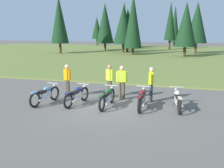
% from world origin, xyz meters
% --- Properties ---
extents(ground_plane, '(140.00, 140.00, 0.00)m').
position_xyz_m(ground_plane, '(0.00, 0.00, 0.00)').
color(ground_plane, '#605B54').
extents(grass_moorland, '(80.00, 44.00, 0.10)m').
position_xyz_m(grass_moorland, '(0.00, 26.76, 0.05)').
color(grass_moorland, olive).
rests_on(grass_moorland, ground).
extents(forest_treeline, '(41.56, 30.01, 8.68)m').
position_xyz_m(forest_treeline, '(-1.15, 32.74, 4.38)').
color(forest_treeline, '#47331E').
rests_on(forest_treeline, ground).
extents(motorcycle_sky_blue, '(0.62, 2.09, 0.88)m').
position_xyz_m(motorcycle_sky_blue, '(-2.93, -0.42, 0.44)').
color(motorcycle_sky_blue, black).
rests_on(motorcycle_sky_blue, ground).
extents(motorcycle_navy, '(0.62, 2.09, 0.88)m').
position_xyz_m(motorcycle_navy, '(-1.46, -0.14, 0.44)').
color(motorcycle_navy, black).
rests_on(motorcycle_navy, ground).
extents(motorcycle_british_green, '(0.62, 2.10, 0.88)m').
position_xyz_m(motorcycle_british_green, '(-0.01, -0.12, 0.44)').
color(motorcycle_british_green, black).
rests_on(motorcycle_british_green, ground).
extents(motorcycle_maroon, '(0.62, 2.10, 0.88)m').
position_xyz_m(motorcycle_maroon, '(1.50, 0.09, 0.44)').
color(motorcycle_maroon, black).
rests_on(motorcycle_maroon, ground).
extents(motorcycle_cream, '(0.66, 2.09, 0.88)m').
position_xyz_m(motorcycle_cream, '(3.00, 0.38, 0.44)').
color(motorcycle_cream, black).
rests_on(motorcycle_cream, ground).
extents(rider_in_hivis_vest, '(0.46, 0.39, 1.67)m').
position_xyz_m(rider_in_hivis_vest, '(-2.51, 1.08, 0.95)').
color(rider_in_hivis_vest, '#4C4233').
rests_on(rider_in_hivis_vest, ground).
extents(rider_checking_bike, '(0.23, 0.55, 1.67)m').
position_xyz_m(rider_checking_bike, '(1.74, 1.26, 0.95)').
color(rider_checking_bike, '#2D2D38').
rests_on(rider_checking_bike, ground).
extents(rider_with_back_turned, '(0.53, 0.32, 1.67)m').
position_xyz_m(rider_with_back_turned, '(0.30, 1.31, 0.95)').
color(rider_with_back_turned, '#4C4233').
rests_on(rider_with_back_turned, ground).
extents(rider_near_row_end, '(0.43, 0.40, 1.67)m').
position_xyz_m(rider_near_row_end, '(-0.40, 1.56, 0.95)').
color(rider_near_row_end, '#4C4233').
rests_on(rider_near_row_end, ground).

